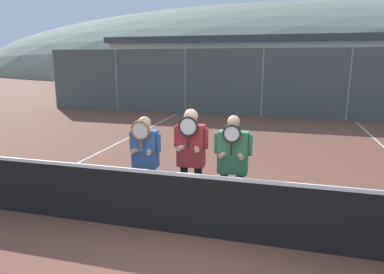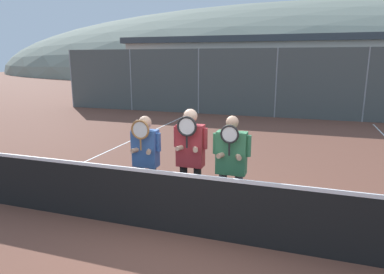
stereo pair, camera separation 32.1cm
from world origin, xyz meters
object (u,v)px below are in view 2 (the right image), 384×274
(player_center_right, at_px, (231,162))
(car_center, at_px, (371,97))
(player_center_left, at_px, (190,153))
(player_leftmost, at_px, (146,155))
(car_far_left, at_px, (175,89))
(car_left_of_center, at_px, (262,93))

(player_center_right, distance_m, car_center, 13.64)
(car_center, bearing_deg, player_center_right, -106.83)
(player_center_left, bearing_deg, player_leftmost, -177.43)
(car_far_left, bearing_deg, player_leftmost, -70.85)
(player_center_left, height_order, car_left_of_center, player_center_left)
(player_center_left, relative_size, car_left_of_center, 0.46)
(car_left_of_center, bearing_deg, player_center_right, -85.02)
(car_left_of_center, bearing_deg, player_center_left, -88.08)
(player_center_left, xyz_separation_m, car_left_of_center, (-0.44, 13.00, -0.19))
(player_leftmost, bearing_deg, car_left_of_center, 88.41)
(player_center_right, bearing_deg, player_center_left, 173.41)
(player_center_left, xyz_separation_m, player_center_right, (0.70, -0.08, -0.06))
(car_left_of_center, distance_m, car_center, 5.09)
(player_leftmost, xyz_separation_m, player_center_left, (0.80, 0.04, 0.09))
(player_center_left, xyz_separation_m, car_center, (4.65, 12.97, -0.24))
(car_far_left, xyz_separation_m, car_center, (9.99, -0.05, -0.09))
(player_leftmost, height_order, player_center_right, player_center_right)
(player_center_left, relative_size, car_center, 0.39)
(player_leftmost, xyz_separation_m, car_far_left, (-4.54, 13.06, -0.06))
(player_center_right, bearing_deg, player_leftmost, 178.26)
(car_left_of_center, relative_size, car_center, 0.85)
(car_center, bearing_deg, player_center_left, -109.73)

